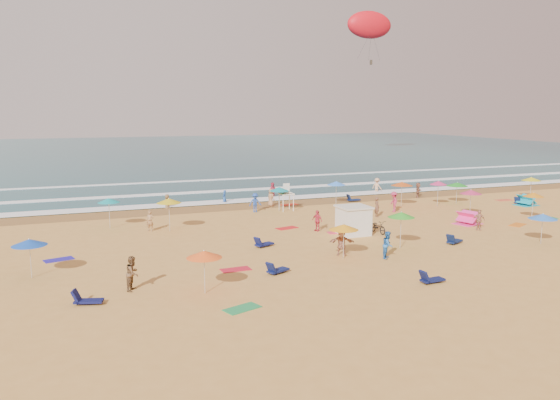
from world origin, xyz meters
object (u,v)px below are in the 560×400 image
object	(u,v)px
lifeguard_stand	(286,199)
parasail	(369,25)
cabana	(353,221)
bicycle	(378,227)

from	to	relation	value
lifeguard_stand	parasail	size ratio (longest dim) A/B	0.21
cabana	bicycle	world-z (taller)	cabana
cabana	lifeguard_stand	bearing A→B (deg)	95.56
lifeguard_stand	bicycle	bearing A→B (deg)	-75.03
lifeguard_stand	parasail	xyz separation A→B (m)	(36.32, 48.86, 23.94)
bicycle	cabana	bearing A→B (deg)	168.33
cabana	parasail	xyz separation A→B (m)	(35.28, 59.56, 23.99)
parasail	bicycle	bearing A→B (deg)	-119.14
lifeguard_stand	parasail	world-z (taller)	parasail
cabana	lifeguard_stand	world-z (taller)	lifeguard_stand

